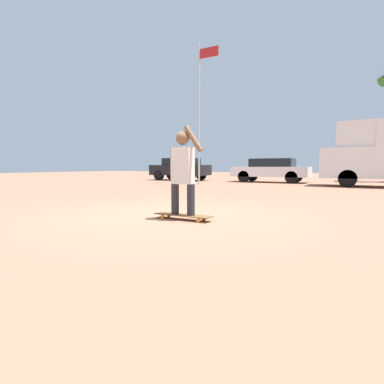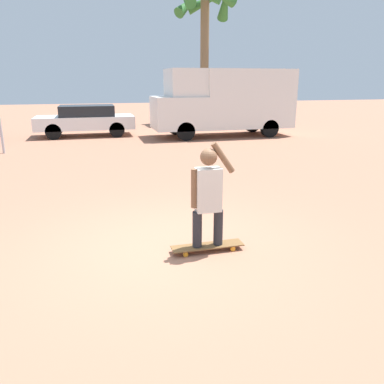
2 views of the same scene
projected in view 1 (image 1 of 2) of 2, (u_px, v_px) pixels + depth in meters
name	position (u px, v px, depth m)	size (l,w,h in m)	color
ground_plane	(167.00, 215.00, 5.86)	(80.00, 80.00, 0.00)	#A36B51
skateboard	(183.00, 215.00, 5.34)	(1.09, 0.25, 0.09)	brown
person_skateboarder	(183.00, 168.00, 5.27)	(0.65, 0.24, 1.57)	#28282D
parked_car_white	(271.00, 170.00, 17.73)	(4.41, 1.86, 1.40)	black
parked_car_black	(180.00, 168.00, 20.27)	(3.91, 1.78, 1.49)	black
flagpole	(200.00, 106.00, 15.46)	(1.14, 0.12, 7.16)	#B7B7BC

